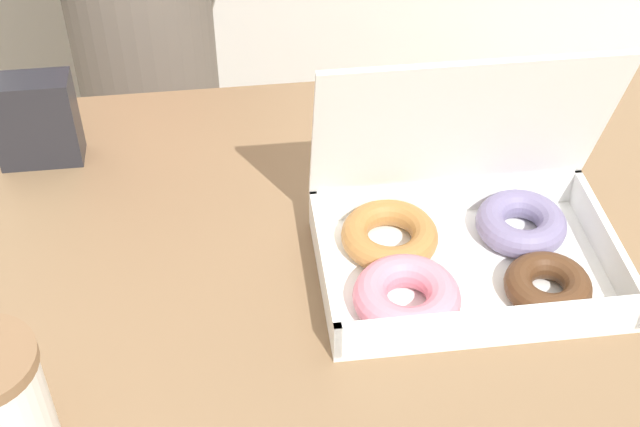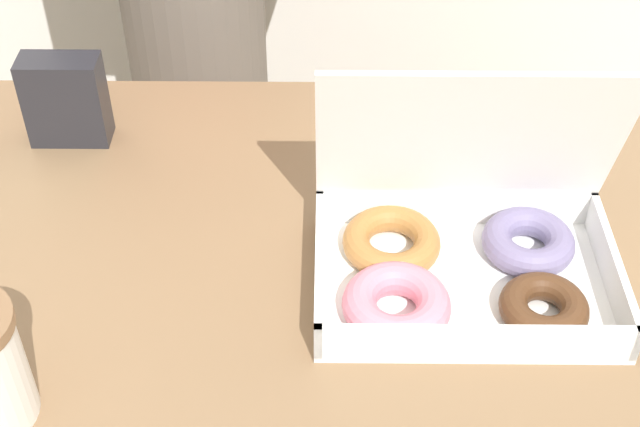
% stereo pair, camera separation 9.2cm
% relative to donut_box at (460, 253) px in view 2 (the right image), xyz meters
% --- Properties ---
extents(donut_box, '(0.31, 0.24, 0.24)m').
position_rel_donut_box_xyz_m(donut_box, '(0.00, 0.00, 0.00)').
color(donut_box, white).
rests_on(donut_box, table).
extents(napkin_holder, '(0.10, 0.05, 0.11)m').
position_rel_donut_box_xyz_m(napkin_holder, '(-0.46, 0.25, 0.02)').
color(napkin_holder, '#232328').
rests_on(napkin_holder, table).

